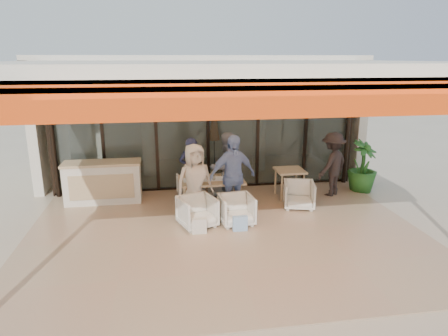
{
  "coord_description": "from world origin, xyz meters",
  "views": [
    {
      "loc": [
        -1.2,
        -7.35,
        3.47
      ],
      "look_at": [
        0.1,
        0.9,
        1.15
      ],
      "focal_mm": 32.0,
      "sensor_mm": 36.0,
      "label": 1
    }
  ],
  "objects_px": {
    "chair_far_right": "(223,183)",
    "chair_near_right": "(237,208)",
    "chair_near_left": "(197,210)",
    "chair_far_left": "(190,185)",
    "host_counter": "(103,182)",
    "side_chair": "(299,194)",
    "dining_table": "(211,181)",
    "potted_palm": "(363,166)",
    "diner_periwinkle": "(233,176)",
    "diner_grey": "(226,168)",
    "diner_cream": "(195,182)",
    "side_table": "(290,174)",
    "standing_woman": "(332,164)",
    "diner_navy": "(192,171)"
  },
  "relations": [
    {
      "from": "chair_near_left",
      "to": "chair_near_right",
      "type": "height_order",
      "value": "chair_near_left"
    },
    {
      "from": "chair_far_left",
      "to": "diner_navy",
      "type": "distance_m",
      "value": 0.71
    },
    {
      "from": "chair_far_right",
      "to": "chair_near_right",
      "type": "height_order",
      "value": "chair_near_right"
    },
    {
      "from": "chair_far_right",
      "to": "side_chair",
      "type": "distance_m",
      "value": 2.03
    },
    {
      "from": "chair_near_left",
      "to": "standing_woman",
      "type": "height_order",
      "value": "standing_woman"
    },
    {
      "from": "chair_far_left",
      "to": "chair_near_right",
      "type": "bearing_deg",
      "value": 106.93
    },
    {
      "from": "diner_grey",
      "to": "chair_near_left",
      "type": "bearing_deg",
      "value": 38.88
    },
    {
      "from": "side_chair",
      "to": "diner_grey",
      "type": "bearing_deg",
      "value": 171.57
    },
    {
      "from": "side_chair",
      "to": "dining_table",
      "type": "bearing_deg",
      "value": -172.43
    },
    {
      "from": "potted_palm",
      "to": "dining_table",
      "type": "bearing_deg",
      "value": -170.33
    },
    {
      "from": "diner_navy",
      "to": "diner_grey",
      "type": "height_order",
      "value": "diner_grey"
    },
    {
      "from": "diner_cream",
      "to": "side_table",
      "type": "height_order",
      "value": "diner_cream"
    },
    {
      "from": "chair_far_left",
      "to": "diner_cream",
      "type": "bearing_deg",
      "value": 83.08
    },
    {
      "from": "chair_far_left",
      "to": "chair_far_right",
      "type": "relative_size",
      "value": 0.98
    },
    {
      "from": "chair_near_left",
      "to": "chair_near_right",
      "type": "bearing_deg",
      "value": -19.58
    },
    {
      "from": "diner_cream",
      "to": "potted_palm",
      "type": "xyz_separation_m",
      "value": [
        4.56,
        1.16,
        -0.16
      ]
    },
    {
      "from": "diner_grey",
      "to": "diner_periwinkle",
      "type": "relative_size",
      "value": 0.94
    },
    {
      "from": "host_counter",
      "to": "side_chair",
      "type": "xyz_separation_m",
      "value": [
        4.62,
        -1.1,
        -0.17
      ]
    },
    {
      "from": "side_chair",
      "to": "chair_far_left",
      "type": "bearing_deg",
      "value": 168.71
    },
    {
      "from": "diner_navy",
      "to": "side_chair",
      "type": "height_order",
      "value": "diner_navy"
    },
    {
      "from": "diner_navy",
      "to": "diner_cream",
      "type": "xyz_separation_m",
      "value": [
        0.0,
        -0.9,
        0.02
      ]
    },
    {
      "from": "chair_far_left",
      "to": "side_chair",
      "type": "bearing_deg",
      "value": 147.53
    },
    {
      "from": "chair_far_right",
      "to": "chair_near_left",
      "type": "bearing_deg",
      "value": 85.83
    },
    {
      "from": "chair_far_left",
      "to": "chair_near_left",
      "type": "distance_m",
      "value": 1.9
    },
    {
      "from": "chair_far_left",
      "to": "chair_far_right",
      "type": "xyz_separation_m",
      "value": [
        0.84,
        0.0,
        0.01
      ]
    },
    {
      "from": "standing_woman",
      "to": "potted_palm",
      "type": "height_order",
      "value": "standing_woman"
    },
    {
      "from": "host_counter",
      "to": "chair_far_left",
      "type": "relative_size",
      "value": 2.84
    },
    {
      "from": "dining_table",
      "to": "chair_near_right",
      "type": "distance_m",
      "value": 1.1
    },
    {
      "from": "chair_far_left",
      "to": "side_chair",
      "type": "relative_size",
      "value": 0.91
    },
    {
      "from": "dining_table",
      "to": "diner_periwinkle",
      "type": "bearing_deg",
      "value": -46.8
    },
    {
      "from": "chair_near_left",
      "to": "diner_grey",
      "type": "xyz_separation_m",
      "value": [
        0.84,
        1.4,
        0.51
      ]
    },
    {
      "from": "diner_periwinkle",
      "to": "potted_palm",
      "type": "relative_size",
      "value": 1.36
    },
    {
      "from": "chair_near_right",
      "to": "potted_palm",
      "type": "distance_m",
      "value": 4.08
    },
    {
      "from": "diner_navy",
      "to": "side_table",
      "type": "xyz_separation_m",
      "value": [
        2.48,
        0.06,
        -0.19
      ]
    },
    {
      "from": "host_counter",
      "to": "diner_cream",
      "type": "distance_m",
      "value": 2.53
    },
    {
      "from": "host_counter",
      "to": "diner_periwinkle",
      "type": "xyz_separation_m",
      "value": [
        2.98,
        -1.31,
        0.4
      ]
    },
    {
      "from": "chair_far_left",
      "to": "diner_periwinkle",
      "type": "height_order",
      "value": "diner_periwinkle"
    },
    {
      "from": "chair_far_left",
      "to": "side_table",
      "type": "xyz_separation_m",
      "value": [
        2.48,
        -0.44,
        0.31
      ]
    },
    {
      "from": "side_chair",
      "to": "potted_palm",
      "type": "height_order",
      "value": "potted_palm"
    },
    {
      "from": "diner_cream",
      "to": "diner_periwinkle",
      "type": "relative_size",
      "value": 0.91
    },
    {
      "from": "diner_grey",
      "to": "side_table",
      "type": "xyz_separation_m",
      "value": [
        1.64,
        0.06,
        -0.24
      ]
    },
    {
      "from": "chair_far_left",
      "to": "chair_near_left",
      "type": "height_order",
      "value": "chair_near_left"
    },
    {
      "from": "host_counter",
      "to": "potted_palm",
      "type": "relative_size",
      "value": 1.35
    },
    {
      "from": "host_counter",
      "to": "side_chair",
      "type": "distance_m",
      "value": 4.75
    },
    {
      "from": "diner_periwinkle",
      "to": "potted_palm",
      "type": "bearing_deg",
      "value": 1.31
    },
    {
      "from": "chair_near_right",
      "to": "standing_woman",
      "type": "height_order",
      "value": "standing_woman"
    },
    {
      "from": "diner_grey",
      "to": "side_chair",
      "type": "relative_size",
      "value": 2.44
    },
    {
      "from": "chair_near_right",
      "to": "host_counter",
      "type": "bearing_deg",
      "value": 142.66
    },
    {
      "from": "chair_far_left",
      "to": "diner_navy",
      "type": "relative_size",
      "value": 0.39
    },
    {
      "from": "chair_far_right",
      "to": "diner_grey",
      "type": "relative_size",
      "value": 0.38
    }
  ]
}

